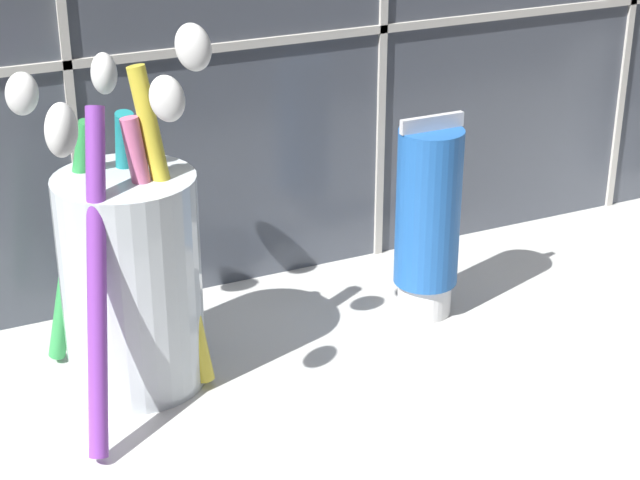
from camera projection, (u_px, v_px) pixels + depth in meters
The scene contains 3 objects.
sink_counter at pixel (477, 382), 57.46cm from camera, with size 76.07×30.87×2.00cm, color silver.
toothbrush_cup at pixel (130, 272), 53.27cm from camera, with size 9.36×13.58×19.01cm.
toothpaste_tube at pixel (428, 219), 60.24cm from camera, with size 3.85×3.67×11.96cm.
Camera 1 is at (-28.85, -40.76, 31.61)cm, focal length 60.00 mm.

